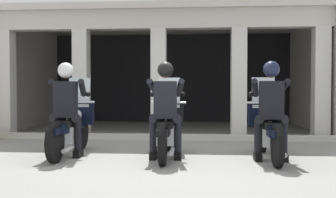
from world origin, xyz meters
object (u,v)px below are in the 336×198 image
(police_officer_right, at_px, (271,102))
(police_officer_center, at_px, (166,102))
(motorcycle_center, at_px, (167,127))
(motorcycle_left, at_px, (72,126))
(police_officer_left, at_px, (66,101))
(motorcycle_right, at_px, (268,128))

(police_officer_right, bearing_deg, police_officer_center, -166.76)
(motorcycle_center, height_order, police_officer_right, police_officer_right)
(police_officer_center, height_order, police_officer_right, same)
(motorcycle_left, bearing_deg, motorcycle_center, 13.09)
(motorcycle_left, distance_m, police_officer_right, 3.40)
(police_officer_right, bearing_deg, motorcycle_left, -172.51)
(motorcycle_left, xyz_separation_m, police_officer_left, (-0.00, -0.28, 0.44))
(police_officer_center, bearing_deg, police_officer_right, 10.72)
(motorcycle_left, distance_m, police_officer_left, 0.52)
(police_officer_left, bearing_deg, motorcycle_right, 18.86)
(police_officer_left, relative_size, police_officer_center, 1.00)
(police_officer_left, height_order, police_officer_right, same)
(police_officer_center, xyz_separation_m, police_officer_right, (1.68, -0.03, -0.00))
(motorcycle_left, xyz_separation_m, police_officer_center, (1.68, -0.36, 0.44))
(police_officer_center, relative_size, police_officer_right, 1.00)
(motorcycle_center, height_order, police_officer_center, police_officer_center)
(police_officer_center, distance_m, police_officer_right, 1.68)
(motorcycle_left, distance_m, motorcycle_center, 1.68)
(motorcycle_left, xyz_separation_m, police_officer_right, (3.35, -0.39, 0.44))
(motorcycle_center, xyz_separation_m, motorcycle_right, (1.68, -0.03, 0.00))
(motorcycle_right, distance_m, police_officer_right, 0.52)
(police_officer_left, relative_size, motorcycle_right, 0.78)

